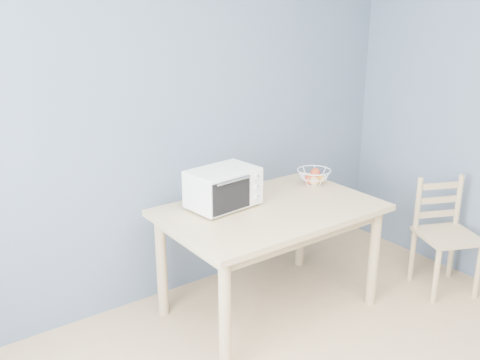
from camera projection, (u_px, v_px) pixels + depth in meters
room at (475, 225)px, 1.81m from camera, size 4.01×4.51×2.61m
dining_table at (270, 222)px, 3.51m from camera, size 1.40×0.90×0.75m
toaster_oven at (221, 188)px, 3.42m from camera, size 0.47×0.36×0.26m
fruit_basket at (314, 177)px, 3.89m from camera, size 0.25×0.25×0.13m
dining_chair at (444, 236)px, 3.88m from camera, size 0.51×0.51×0.82m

